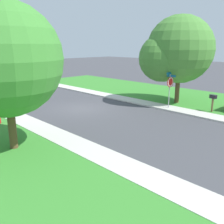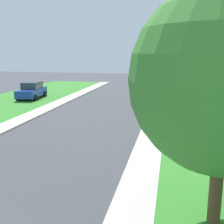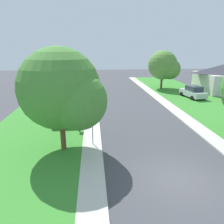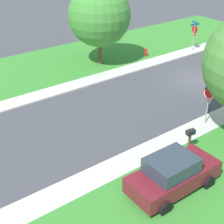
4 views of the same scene
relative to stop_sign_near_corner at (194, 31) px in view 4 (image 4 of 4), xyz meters
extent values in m
plane|color=#424247|center=(-4.64, 4.86, -1.88)|extent=(120.00, 120.00, 0.00)
cube|color=beige|center=(0.06, 16.86, -1.83)|extent=(1.40, 56.00, 0.10)
cube|color=beige|center=(-9.34, 16.86, -1.83)|extent=(1.40, 56.00, 0.10)
cylinder|color=#9E9EA3|center=(0.01, 0.03, -0.58)|extent=(0.07, 0.07, 2.60)
cylinder|color=red|center=(0.00, -0.02, 0.17)|extent=(0.75, 0.19, 0.76)
cylinder|color=white|center=(-0.01, -0.04, 0.17)|extent=(0.65, 0.15, 0.67)
cylinder|color=red|center=(-0.01, -0.04, 0.17)|extent=(0.53, 0.12, 0.55)
cube|color=#0F5B84|center=(0.01, 0.03, 0.81)|extent=(0.90, 0.22, 0.16)
cube|color=#0F5B84|center=(0.01, 0.03, 0.62)|extent=(0.22, 0.90, 0.16)
cube|color=red|center=(0.00, -0.02, -0.33)|extent=(0.43, 0.12, 0.14)
cylinder|color=#9E9EA3|center=(-9.28, 9.49, -0.58)|extent=(0.07, 0.07, 2.60)
cylinder|color=red|center=(-9.28, 9.54, 0.17)|extent=(0.76, 0.03, 0.76)
cylinder|color=white|center=(-9.28, 9.55, 0.17)|extent=(0.67, 0.00, 0.67)
cylinder|color=red|center=(-9.28, 9.56, 0.17)|extent=(0.55, 0.00, 0.55)
cube|color=#0F5B84|center=(-9.28, 9.49, 0.81)|extent=(0.92, 0.02, 0.16)
cube|color=#0F5B84|center=(-9.28, 9.49, 0.62)|extent=(0.02, 0.92, 0.16)
cube|color=maroon|center=(-12.00, 15.06, -1.18)|extent=(1.88, 4.33, 0.76)
cube|color=#2D3842|center=(-12.00, 15.26, -0.46)|extent=(1.64, 2.13, 0.68)
cylinder|color=black|center=(-11.13, 13.71, -1.56)|extent=(0.25, 0.64, 0.64)
cylinder|color=black|center=(-12.93, 13.74, -1.56)|extent=(0.25, 0.64, 0.64)
cylinder|color=black|center=(-11.08, 16.37, -1.56)|extent=(0.25, 0.64, 0.64)
cylinder|color=black|center=(-12.87, 16.41, -1.56)|extent=(0.25, 0.64, 0.64)
cylinder|color=brown|center=(2.40, 8.80, -0.69)|extent=(0.36, 0.36, 2.37)
sphere|color=#3F8933|center=(2.40, 8.80, 2.23)|extent=(4.97, 4.97, 4.97)
sphere|color=#3F8933|center=(3.52, 8.06, 1.61)|extent=(3.48, 3.48, 3.48)
cylinder|color=red|center=(1.44, 4.50, -1.53)|extent=(0.22, 0.22, 0.70)
sphere|color=red|center=(1.44, 4.50, -1.16)|extent=(0.22, 0.22, 0.22)
cylinder|color=red|center=(1.30, 4.50, -1.43)|extent=(0.10, 0.08, 0.08)
cylinder|color=red|center=(1.58, 4.50, -1.43)|extent=(0.10, 0.08, 0.08)
cube|color=brown|center=(-10.50, 12.31, -1.35)|extent=(0.10, 0.10, 1.05)
cube|color=black|center=(-10.50, 12.31, -0.70)|extent=(0.33, 0.52, 0.26)
camera|label=1|loc=(6.80, 19.84, 2.86)|focal=40.60mm
camera|label=2|loc=(1.08, 1.22, 2.91)|focal=45.02mm
camera|label=3|loc=(-9.16, -4.65, 4.98)|focal=33.70mm
camera|label=4|loc=(-19.56, 24.16, 8.54)|focal=53.97mm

